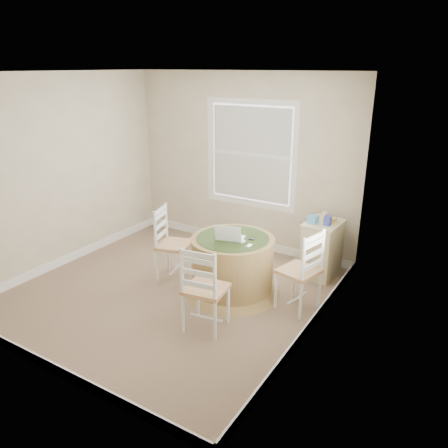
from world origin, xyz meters
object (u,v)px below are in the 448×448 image
Objects in this scene: chair_near at (206,288)px; chair_right at (299,271)px; round_table at (233,263)px; chair_left at (174,245)px; corner_chest at (322,249)px; laptop at (230,237)px.

chair_near is 1.00× the size of chair_right.
round_table is 1.25× the size of chair_right.
chair_right is (1.68, 0.13, 0.00)m from chair_left.
chair_near is (0.16, -0.84, 0.08)m from round_table.
chair_right reaches higher than corner_chest.
chair_right is 2.51× the size of laptop.
chair_right is at bearing -83.29° from corner_chest.
corner_chest is at bearing -162.73° from chair_right.
round_table is at bearing -124.14° from corner_chest.
laptop is (-0.84, -0.11, 0.27)m from chair_right.
corner_chest is at bearing -116.29° from chair_near.
chair_near and chair_right have the same top height.
chair_left reaches higher than round_table.
chair_right is at bearing -1.56° from round_table.
chair_right is 1.26× the size of corner_chest.
corner_chest is (0.61, 1.85, -0.10)m from chair_near.
round_table is at bearing -114.65° from laptop.
round_table is 1.25× the size of chair_near.
chair_left is 2.51× the size of laptop.
chair_near is at bearing -105.20° from corner_chest.
chair_left is at bearing -45.66° from chair_near.
chair_left is 0.88m from laptop.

